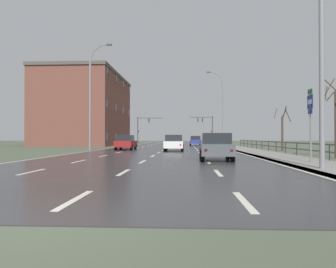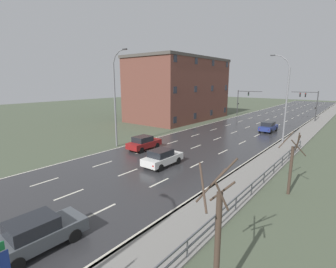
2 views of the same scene
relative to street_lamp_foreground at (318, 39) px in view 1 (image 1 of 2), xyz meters
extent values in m
cube|color=#4C5642|center=(-7.46, 39.72, -5.22)|extent=(160.00, 160.00, 0.12)
cube|color=#303033|center=(-7.46, 51.72, -5.15)|extent=(14.00, 120.00, 0.02)
cube|color=beige|center=(-10.96, -0.88, -5.14)|extent=(0.16, 2.20, 0.01)
cube|color=beige|center=(-10.96, 4.52, -5.14)|extent=(0.16, 2.20, 0.01)
cube|color=beige|center=(-10.96, 9.92, -5.14)|extent=(0.16, 2.20, 0.01)
cube|color=beige|center=(-10.96, 15.32, -5.14)|extent=(0.16, 2.20, 0.01)
cube|color=beige|center=(-10.96, 20.72, -5.14)|extent=(0.16, 2.20, 0.01)
cube|color=beige|center=(-10.96, 26.12, -5.14)|extent=(0.16, 2.20, 0.01)
cube|color=beige|center=(-10.96, 31.52, -5.14)|extent=(0.16, 2.20, 0.01)
cube|color=beige|center=(-10.96, 36.92, -5.14)|extent=(0.16, 2.20, 0.01)
cube|color=beige|center=(-10.96, 42.32, -5.14)|extent=(0.16, 2.20, 0.01)
cube|color=beige|center=(-10.96, 47.72, -5.14)|extent=(0.16, 2.20, 0.01)
cube|color=beige|center=(-10.96, 53.12, -5.14)|extent=(0.16, 2.20, 0.01)
cube|color=beige|center=(-10.96, 58.52, -5.14)|extent=(0.16, 2.20, 0.01)
cube|color=beige|center=(-10.96, 63.92, -5.14)|extent=(0.16, 2.20, 0.01)
cube|color=beige|center=(-10.96, 69.32, -5.14)|extent=(0.16, 2.20, 0.01)
cube|color=beige|center=(-10.96, 74.72, -5.14)|extent=(0.16, 2.20, 0.01)
cube|color=beige|center=(-10.96, 80.12, -5.14)|extent=(0.16, 2.20, 0.01)
cube|color=beige|center=(-10.96, 85.52, -5.14)|extent=(0.16, 2.20, 0.01)
cube|color=beige|center=(-10.96, 90.92, -5.14)|extent=(0.16, 2.20, 0.01)
cube|color=beige|center=(-10.96, 96.32, -5.14)|extent=(0.16, 2.20, 0.01)
cube|color=beige|center=(-10.96, 101.72, -5.14)|extent=(0.16, 2.20, 0.01)
cube|color=beige|center=(-10.96, 107.12, -5.14)|extent=(0.16, 2.20, 0.01)
cube|color=beige|center=(-7.46, -6.28, -5.14)|extent=(0.16, 2.20, 0.01)
cube|color=beige|center=(-7.46, -0.88, -5.14)|extent=(0.16, 2.20, 0.01)
cube|color=beige|center=(-7.46, 4.52, -5.14)|extent=(0.16, 2.20, 0.01)
cube|color=beige|center=(-7.46, 9.92, -5.14)|extent=(0.16, 2.20, 0.01)
cube|color=beige|center=(-7.46, 15.32, -5.14)|extent=(0.16, 2.20, 0.01)
cube|color=beige|center=(-7.46, 20.72, -5.14)|extent=(0.16, 2.20, 0.01)
cube|color=beige|center=(-7.46, 26.12, -5.14)|extent=(0.16, 2.20, 0.01)
cube|color=beige|center=(-7.46, 31.52, -5.14)|extent=(0.16, 2.20, 0.01)
cube|color=beige|center=(-7.46, 36.92, -5.14)|extent=(0.16, 2.20, 0.01)
cube|color=beige|center=(-7.46, 42.32, -5.14)|extent=(0.16, 2.20, 0.01)
cube|color=beige|center=(-7.46, 47.72, -5.14)|extent=(0.16, 2.20, 0.01)
cube|color=beige|center=(-7.46, 53.12, -5.14)|extent=(0.16, 2.20, 0.01)
cube|color=beige|center=(-7.46, 58.52, -5.14)|extent=(0.16, 2.20, 0.01)
cube|color=beige|center=(-7.46, 63.92, -5.14)|extent=(0.16, 2.20, 0.01)
cube|color=beige|center=(-7.46, 69.32, -5.14)|extent=(0.16, 2.20, 0.01)
cube|color=beige|center=(-7.46, 74.72, -5.14)|extent=(0.16, 2.20, 0.01)
cube|color=beige|center=(-7.46, 80.12, -5.14)|extent=(0.16, 2.20, 0.01)
cube|color=beige|center=(-7.46, 85.52, -5.14)|extent=(0.16, 2.20, 0.01)
cube|color=beige|center=(-7.46, 90.92, -5.14)|extent=(0.16, 2.20, 0.01)
cube|color=beige|center=(-7.46, 96.32, -5.14)|extent=(0.16, 2.20, 0.01)
cube|color=beige|center=(-7.46, 101.72, -5.14)|extent=(0.16, 2.20, 0.01)
cube|color=beige|center=(-7.46, 107.12, -5.14)|extent=(0.16, 2.20, 0.01)
cube|color=beige|center=(-3.96, -6.28, -5.14)|extent=(0.16, 2.20, 0.01)
cube|color=beige|center=(-3.96, -0.88, -5.14)|extent=(0.16, 2.20, 0.01)
cube|color=beige|center=(-3.96, 4.52, -5.14)|extent=(0.16, 2.20, 0.01)
cube|color=beige|center=(-3.96, 9.92, -5.14)|extent=(0.16, 2.20, 0.01)
cube|color=beige|center=(-3.96, 15.32, -5.14)|extent=(0.16, 2.20, 0.01)
cube|color=beige|center=(-3.96, 20.72, -5.14)|extent=(0.16, 2.20, 0.01)
cube|color=beige|center=(-3.96, 26.12, -5.14)|extent=(0.16, 2.20, 0.01)
cube|color=beige|center=(-3.96, 31.52, -5.14)|extent=(0.16, 2.20, 0.01)
cube|color=beige|center=(-3.96, 36.92, -5.14)|extent=(0.16, 2.20, 0.01)
cube|color=beige|center=(-3.96, 42.32, -5.14)|extent=(0.16, 2.20, 0.01)
cube|color=beige|center=(-3.96, 47.72, -5.14)|extent=(0.16, 2.20, 0.01)
cube|color=beige|center=(-3.96, 53.12, -5.14)|extent=(0.16, 2.20, 0.01)
cube|color=beige|center=(-3.96, 58.52, -5.14)|extent=(0.16, 2.20, 0.01)
cube|color=beige|center=(-3.96, 63.92, -5.14)|extent=(0.16, 2.20, 0.01)
cube|color=beige|center=(-3.96, 69.32, -5.14)|extent=(0.16, 2.20, 0.01)
cube|color=beige|center=(-3.96, 74.72, -5.14)|extent=(0.16, 2.20, 0.01)
cube|color=beige|center=(-3.96, 80.12, -5.14)|extent=(0.16, 2.20, 0.01)
cube|color=beige|center=(-3.96, 85.52, -5.14)|extent=(0.16, 2.20, 0.01)
cube|color=beige|center=(-3.96, 90.92, -5.14)|extent=(0.16, 2.20, 0.01)
cube|color=beige|center=(-3.96, 96.32, -5.14)|extent=(0.16, 2.20, 0.01)
cube|color=beige|center=(-3.96, 101.72, -5.14)|extent=(0.16, 2.20, 0.01)
cube|color=beige|center=(-3.96, 107.12, -5.14)|extent=(0.16, 2.20, 0.01)
cube|color=beige|center=(-0.61, 51.72, -5.14)|extent=(0.16, 120.00, 0.01)
cube|color=beige|center=(-14.31, 51.72, -5.14)|extent=(0.16, 120.00, 0.01)
cube|color=gray|center=(1.04, 51.72, -5.10)|extent=(3.00, 120.00, 0.12)
cube|color=slate|center=(-0.38, 51.72, -5.10)|extent=(0.16, 120.00, 0.12)
cube|color=#515459|center=(2.39, 14.83, -4.21)|extent=(0.06, 35.68, 0.08)
cube|color=#515459|center=(2.39, 14.83, -4.61)|extent=(0.06, 35.68, 0.08)
cylinder|color=#515459|center=(2.39, 4.64, -4.66)|extent=(0.07, 0.07, 1.00)
cylinder|color=#515459|center=(2.39, 7.19, -4.66)|extent=(0.07, 0.07, 1.00)
cylinder|color=#515459|center=(2.39, 9.74, -4.66)|extent=(0.07, 0.07, 1.00)
cylinder|color=#515459|center=(2.39, 12.28, -4.66)|extent=(0.07, 0.07, 1.00)
cylinder|color=#515459|center=(2.39, 14.83, -4.66)|extent=(0.07, 0.07, 1.00)
cylinder|color=#515459|center=(2.39, 17.38, -4.66)|extent=(0.07, 0.07, 1.00)
cylinder|color=#515459|center=(2.39, 19.93, -4.66)|extent=(0.07, 0.07, 1.00)
cylinder|color=#515459|center=(2.39, 22.48, -4.66)|extent=(0.07, 0.07, 1.00)
cylinder|color=#515459|center=(2.39, 25.03, -4.66)|extent=(0.07, 0.07, 1.00)
cylinder|color=#515459|center=(2.39, 27.57, -4.66)|extent=(0.07, 0.07, 1.00)
cylinder|color=#515459|center=(2.39, 30.12, -4.66)|extent=(0.07, 0.07, 1.00)
cylinder|color=#515459|center=(2.39, 32.67, -4.66)|extent=(0.07, 0.07, 1.00)
cylinder|color=slate|center=(0.14, 0.00, -0.65)|extent=(0.20, 0.20, 9.03)
cylinder|color=slate|center=(0.14, 34.13, -0.56)|extent=(0.20, 0.20, 9.22)
cylinder|color=slate|center=(-0.06, 34.13, 4.47)|extent=(0.49, 0.11, 0.88)
cylinder|color=slate|center=(-0.63, 34.13, 5.14)|extent=(0.81, 0.11, 0.61)
cylinder|color=slate|center=(-1.45, 34.13, 5.48)|extent=(0.92, 0.11, 0.27)
cube|color=#333335|center=(-1.90, 34.13, 5.51)|extent=(0.56, 0.24, 0.12)
cylinder|color=slate|center=(-15.06, 20.48, -0.41)|extent=(0.20, 0.20, 9.50)
cylinder|color=slate|center=(-14.88, 20.48, 4.74)|extent=(0.48, 0.11, 0.86)
cylinder|color=slate|center=(-14.32, 20.48, 5.40)|extent=(0.80, 0.11, 0.60)
cylinder|color=slate|center=(-13.51, 20.48, 5.74)|extent=(0.90, 0.11, 0.26)
cube|color=#333335|center=(-13.07, 20.48, 5.77)|extent=(0.56, 0.24, 0.12)
cylinder|color=slate|center=(0.94, 3.32, -3.31)|extent=(0.09, 0.09, 3.71)
cube|color=#146633|center=(0.92, 3.32, -1.60)|extent=(0.03, 0.56, 0.24)
cube|color=navy|center=(0.92, 3.32, -2.10)|extent=(0.03, 0.68, 0.68)
cube|color=white|center=(0.90, 3.32, -2.10)|extent=(0.01, 0.44, 0.22)
cube|color=navy|center=(0.92, 3.32, -2.57)|extent=(0.03, 0.52, 0.22)
cylinder|color=#38383A|center=(0.44, 56.24, -2.25)|extent=(0.18, 0.18, 5.83)
cylinder|color=#38383A|center=(-1.91, 56.24, 0.41)|extent=(4.70, 0.12, 0.12)
cube|color=black|center=(-1.68, 56.24, -0.14)|extent=(0.20, 0.28, 0.80)
sphere|color=red|center=(-1.68, 56.09, 0.12)|extent=(0.14, 0.14, 0.14)
sphere|color=#2D2D2D|center=(-1.68, 56.09, -0.14)|extent=(0.14, 0.14, 0.14)
sphere|color=#2D2D2D|center=(-1.68, 56.09, -0.40)|extent=(0.14, 0.14, 0.14)
cube|color=black|center=(-2.62, 56.24, -0.14)|extent=(0.20, 0.28, 0.80)
sphere|color=red|center=(-2.62, 56.09, 0.12)|extent=(0.14, 0.14, 0.14)
sphere|color=#2D2D2D|center=(-2.62, 56.09, -0.14)|extent=(0.14, 0.14, 0.14)
sphere|color=#2D2D2D|center=(-2.62, 56.09, -0.40)|extent=(0.14, 0.14, 0.14)
cube|color=black|center=(0.22, 56.19, -2.56)|extent=(0.18, 0.12, 0.32)
cylinder|color=#38383A|center=(-15.36, 56.36, -2.32)|extent=(0.18, 0.18, 5.70)
cylinder|color=#38383A|center=(-12.70, 56.36, 0.28)|extent=(5.34, 0.12, 0.12)
cube|color=black|center=(-12.96, 56.36, -0.27)|extent=(0.20, 0.28, 0.80)
sphere|color=#2D2D2D|center=(-12.96, 56.21, -0.01)|extent=(0.14, 0.14, 0.14)
sphere|color=#2D2D2D|center=(-12.96, 56.21, -0.27)|extent=(0.14, 0.14, 0.14)
sphere|color=green|center=(-12.96, 56.21, -0.53)|extent=(0.14, 0.14, 0.14)
cube|color=black|center=(-15.14, 56.31, -2.56)|extent=(0.18, 0.12, 0.32)
cube|color=navy|center=(-3.60, 40.70, -4.51)|extent=(1.81, 4.12, 0.64)
cube|color=black|center=(-3.60, 40.45, -3.89)|extent=(1.58, 2.02, 0.60)
cube|color=slate|center=(-3.59, 41.40, -3.91)|extent=(1.40, 0.10, 0.51)
cylinder|color=black|center=(-2.77, 41.97, -4.83)|extent=(0.23, 0.66, 0.66)
cylinder|color=black|center=(-4.39, 41.98, -4.83)|extent=(0.23, 0.66, 0.66)
cylinder|color=black|center=(-2.80, 39.42, -4.83)|extent=(0.23, 0.66, 0.66)
cylinder|color=black|center=(-4.42, 39.44, -4.83)|extent=(0.23, 0.66, 0.66)
cube|color=red|center=(-4.28, 38.68, -4.51)|extent=(0.16, 0.04, 0.14)
cube|color=red|center=(-2.96, 38.67, -4.51)|extent=(0.16, 0.04, 0.14)
cube|color=maroon|center=(-11.49, 21.50, -4.51)|extent=(1.77, 4.10, 0.64)
cube|color=black|center=(-11.49, 21.25, -3.89)|extent=(1.57, 2.00, 0.60)
cube|color=slate|center=(-11.49, 22.20, -3.91)|extent=(1.40, 0.08, 0.51)
cylinder|color=black|center=(-10.68, 22.76, -4.83)|extent=(0.22, 0.66, 0.66)
cylinder|color=black|center=(-12.29, 22.77, -4.83)|extent=(0.22, 0.66, 0.66)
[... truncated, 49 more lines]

